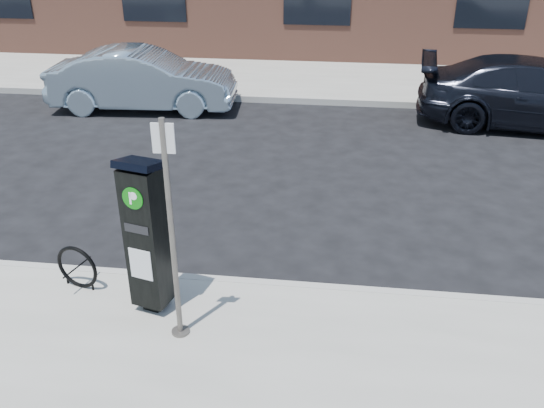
% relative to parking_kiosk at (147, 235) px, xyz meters
% --- Properties ---
extents(ground, '(120.00, 120.00, 0.00)m').
position_rel_parking_kiosk_xyz_m(ground, '(1.13, 0.68, -1.11)').
color(ground, black).
rests_on(ground, ground).
extents(sidewalk_far, '(60.00, 12.00, 0.15)m').
position_rel_parking_kiosk_xyz_m(sidewalk_far, '(1.13, 14.68, -1.04)').
color(sidewalk_far, gray).
rests_on(sidewalk_far, ground).
extents(curb_near, '(60.00, 0.12, 0.16)m').
position_rel_parking_kiosk_xyz_m(curb_near, '(1.13, 0.66, -1.04)').
color(curb_near, '#9E9B93').
rests_on(curb_near, ground).
extents(curb_far, '(60.00, 0.12, 0.16)m').
position_rel_parking_kiosk_xyz_m(curb_far, '(1.13, 8.70, -1.04)').
color(curb_far, '#9E9B93').
rests_on(curb_far, ground).
extents(parking_kiosk, '(0.51, 0.47, 1.88)m').
position_rel_parking_kiosk_xyz_m(parking_kiosk, '(0.00, 0.00, 0.00)').
color(parking_kiosk, black).
rests_on(parking_kiosk, sidewalk_near).
extents(sign_pole, '(0.22, 0.20, 2.45)m').
position_rel_parking_kiosk_xyz_m(sign_pole, '(0.42, -0.41, 0.25)').
color(sign_pole, '#4F4A46').
rests_on(sign_pole, sidewalk_near).
extents(bike_rack, '(0.57, 0.19, 0.57)m').
position_rel_parking_kiosk_xyz_m(bike_rack, '(-1.03, 0.28, -0.68)').
color(bike_rack, black).
rests_on(bike_rack, sidewalk_near).
extents(car_silver, '(4.45, 1.83, 1.43)m').
position_rel_parking_kiosk_xyz_m(car_silver, '(-2.71, 7.81, -0.39)').
color(car_silver, '#95ADBD').
rests_on(car_silver, ground).
extents(car_dark, '(5.28, 2.64, 1.47)m').
position_rel_parking_kiosk_xyz_m(car_dark, '(6.24, 7.65, -0.38)').
color(car_dark, black).
rests_on(car_dark, ground).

